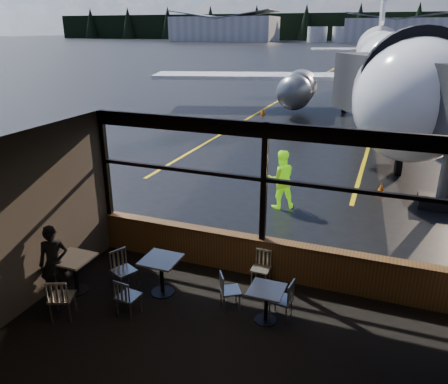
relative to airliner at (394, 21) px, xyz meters
The scene contains 30 objects.
ground_plane 98.87m from the airliner, 91.01° to the left, with size 520.00×520.00×0.00m, color black.
carpet_floor 25.03m from the airliner, 94.11° to the right, with size 8.00×6.00×0.01m, color black.
ceiling 24.47m from the airliner, 94.11° to the right, with size 8.00×6.00×0.04m, color #38332D.
wall_left 25.29m from the airliner, 103.30° to the right, with size 0.04×6.00×3.50m, color #484139.
window_sill 22.02m from the airliner, 94.68° to the right, with size 8.00×0.28×0.90m, color brown.
window_header 21.51m from the airliner, 94.68° to the right, with size 8.00×0.18×0.30m, color black.
mullion_left 22.34m from the airliner, 104.96° to the right, with size 0.12×0.12×2.60m, color black.
mullion_centre 21.67m from the airliner, 94.68° to the right, with size 0.12×0.12×2.60m, color black.
window_transom 21.65m from the airliner, 94.68° to the right, with size 8.00×0.10×0.08m, color black.
airliner is the anchor object (origin of this frame).
jet_bridge 16.29m from the airliner, 83.31° to the right, with size 8.33×10.18×4.44m, color #2C2C2F, non-canonical shape.
cafe_table_near 23.51m from the airliner, 92.99° to the right, with size 0.65×0.65×0.71m, color #A7A299, non-canonical shape.
cafe_table_mid 23.60m from the airliner, 98.74° to the right, with size 0.74×0.74×0.82m, color #9A958E, non-canonical shape.
cafe_table_left 24.49m from the airliner, 102.64° to the right, with size 0.74×0.74×0.81m, color #9B958F, non-canonical shape.
chair_near_e 23.32m from the airliner, 92.40° to the right, with size 0.46×0.46×0.85m, color #ADA89D, non-canonical shape.
chair_near_w 23.42m from the airliner, 94.95° to the right, with size 0.44×0.44×0.80m, color beige, non-canonical shape.
chair_near_n 22.41m from the airliner, 94.32° to the right, with size 0.44×0.44×0.80m, color beige, non-canonical shape.
chair_mid_s 24.50m from the airliner, 98.96° to the right, with size 0.46×0.46×0.84m, color #BCB6A9, non-canonical shape.
chair_mid_w 23.90m from the airliner, 100.63° to the right, with size 0.49×0.49×0.90m, color #ACA69B, non-canonical shape.
chair_left_s 25.20m from the airliner, 101.38° to the right, with size 0.50×0.50×0.91m, color beige, non-canonical shape.
passenger 24.75m from the airliner, 102.97° to the right, with size 0.58×0.38×1.60m, color black.
ground_crew 18.00m from the airliner, 97.81° to the right, with size 0.89×0.70×1.84m, color #BFF219.
cone_nose 15.96m from the airliner, 87.84° to the right, with size 0.31×0.31×0.44m, color #E95F07.
cone_wing 9.36m from the airliner, 161.04° to the right, with size 0.32×0.32×0.45m, color #DD5906.
hangar_left 174.15m from the airliner, 114.33° to the left, with size 45.00×18.00×11.00m, color silver, non-canonical shape.
hangar_mid 163.70m from the airliner, 90.61° to the left, with size 38.00×15.00×10.00m, color silver, non-canonical shape.
fuel_tank_a 163.81m from the airliner, 101.18° to the left, with size 8.00×8.00×6.00m, color silver.
fuel_tank_b 162.17m from the airliner, 97.71° to the left, with size 8.00×8.00×6.00m, color silver.
fuel_tank_c 161.14m from the airliner, 94.18° to the left, with size 8.00×8.00×6.00m, color silver.
treeline 188.69m from the airliner, 90.53° to the left, with size 360.00×3.00×12.00m, color black.
Camera 1 is at (2.31, -8.35, 5.26)m, focal length 35.00 mm.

